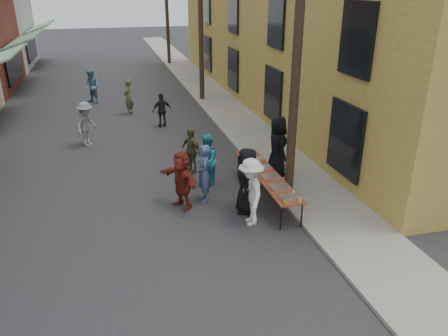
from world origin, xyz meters
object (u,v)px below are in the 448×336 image
serving_table (267,175)px  guest_front_a (247,181)px  catering_tray_sausage (289,197)px  utility_pole_near (298,41)px  utility_pole_mid (201,13)px  guest_front_c (207,160)px  utility_pole_far (167,4)px  server (277,146)px

serving_table → guest_front_a: guest_front_a is taller
catering_tray_sausage → guest_front_a: 1.28m
utility_pole_near → utility_pole_mid: 12.00m
utility_pole_near → utility_pole_mid: size_ratio=1.00×
utility_pole_near → guest_front_a: 3.94m
guest_front_c → utility_pole_far: bearing=-164.4°
utility_pole_mid → guest_front_a: (-1.55, -12.67, -3.56)m
utility_pole_mid → server: (0.12, -10.70, -3.42)m
utility_pole_far → serving_table: (-0.71, -23.98, -3.79)m
utility_pole_near → utility_pole_far: same height
catering_tray_sausage → guest_front_a: size_ratio=0.27×
catering_tray_sausage → guest_front_a: bearing=130.9°
serving_table → guest_front_c: size_ratio=2.41×
catering_tray_sausage → guest_front_c: (-1.49, 2.96, 0.04)m
utility_pole_far → serving_table: 24.29m
guest_front_a → guest_front_c: bearing=-144.6°
utility_pole_mid → guest_front_a: bearing=-97.0°
utility_pole_mid → guest_front_a: utility_pole_mid is taller
catering_tray_sausage → guest_front_c: size_ratio=0.30×
utility_pole_far → guest_front_a: (-1.55, -24.67, -3.56)m
catering_tray_sausage → server: server is taller
catering_tray_sausage → guest_front_c: guest_front_c is taller
serving_table → server: 1.58m
utility_pole_far → guest_front_a: size_ratio=4.80×
utility_pole_mid → utility_pole_far: bearing=90.0°
utility_pole_far → guest_front_c: bearing=-95.6°
utility_pole_near → guest_front_c: utility_pole_near is taller
catering_tray_sausage → guest_front_a: (-0.83, 0.96, 0.15)m
utility_pole_near → serving_table: 3.85m
guest_front_c → catering_tray_sausage: bearing=47.9°
guest_front_a → server: (1.67, 1.97, 0.15)m
utility_pole_near → guest_front_c: 4.49m
guest_front_c → server: bearing=110.5°
utility_pole_near → utility_pole_mid: bearing=90.0°
utility_pole_near → serving_table: utility_pole_near is taller
catering_tray_sausage → guest_front_c: 3.32m
utility_pole_mid → guest_front_c: utility_pole_mid is taller
guest_front_a → guest_front_c: (-0.66, 2.00, -0.11)m
utility_pole_mid → serving_table: bearing=-93.4°
utility_pole_near → utility_pole_far: size_ratio=1.00×
guest_front_a → server: server is taller
utility_pole_near → guest_front_c: size_ratio=5.43×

